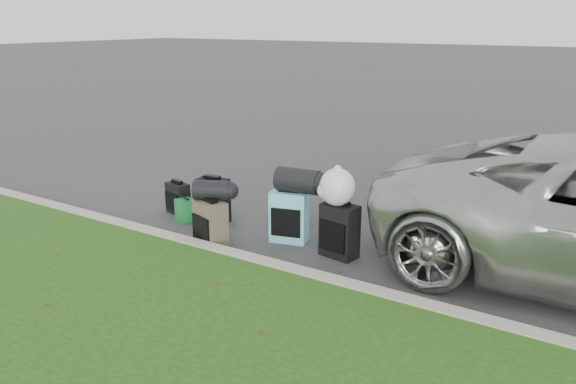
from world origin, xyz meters
The scene contains 12 objects.
ground centered at (0.00, 0.00, 0.00)m, with size 120.00×120.00×0.00m, color #383535.
curb centered at (0.00, -1.00, 0.07)m, with size 120.00×0.18×0.15m, color #9E937F.
suitcase_small_black centered at (-1.84, -0.01, 0.22)m, with size 0.36×0.20×0.45m, color black.
suitcase_large_black_left centered at (-1.18, -0.02, 0.31)m, with size 0.43×0.26×0.61m, color black.
suitcase_olive centered at (-0.65, -0.71, 0.29)m, with size 0.42×0.26×0.57m, color #423C2D.
suitcase_teal centered at (0.08, -0.06, 0.33)m, with size 0.46×0.27×0.65m, color #5498AC.
suitcase_large_black_right centered at (0.84, -0.16, 0.32)m, with size 0.43×0.26×0.64m, color black.
tote_green centered at (-1.53, -0.21, 0.15)m, with size 0.27×0.21×0.30m, color #197330.
tote_navy centered at (-0.30, 0.61, 0.16)m, with size 0.30×0.23×0.32m, color navy.
duffel_left centered at (-0.68, -0.63, 0.69)m, with size 0.24×0.24×0.45m, color black.
duffel_right centered at (0.19, -0.03, 0.80)m, with size 0.30×0.30×0.54m, color black.
trash_bag centered at (0.80, -0.16, 0.85)m, with size 0.42×0.42×0.42m, color silver.
Camera 1 is at (3.61, -5.69, 2.70)m, focal length 35.00 mm.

